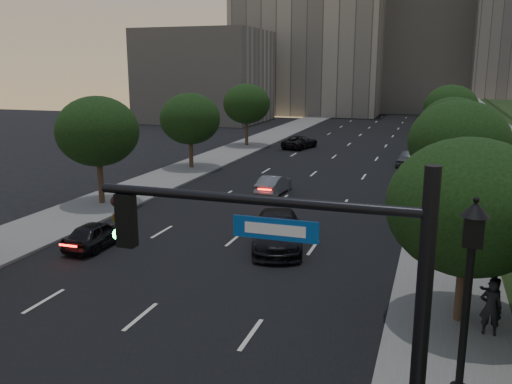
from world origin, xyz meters
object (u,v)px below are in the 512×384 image
(street_lamp, at_px, (465,324))
(pedestrian_a, at_px, (491,307))
(sedan_far_left, at_px, (300,142))
(pedestrian_b, at_px, (491,290))
(traffic_signal_mast, at_px, (347,367))
(sedan_mid_left, at_px, (274,184))
(sedan_near_left, at_px, (96,234))
(sedan_far_right, at_px, (409,158))
(pedestrian_c, at_px, (452,241))
(sedan_near_right, at_px, (277,231))

(street_lamp, height_order, pedestrian_a, street_lamp)
(sedan_far_left, xyz_separation_m, pedestrian_b, (15.79, -36.52, 0.30))
(traffic_signal_mast, height_order, pedestrian_b, traffic_signal_mast)
(sedan_mid_left, xyz_separation_m, pedestrian_b, (12.33, -15.36, 0.32))
(sedan_near_left, bearing_deg, sedan_far_right, -114.18)
(sedan_near_left, bearing_deg, sedan_mid_left, -108.80)
(sedan_near_left, relative_size, pedestrian_b, 2.33)
(traffic_signal_mast, distance_m, sedan_near_left, 19.22)
(pedestrian_c, bearing_deg, sedan_mid_left, -65.30)
(street_lamp, relative_size, pedestrian_a, 3.11)
(traffic_signal_mast, relative_size, sedan_near_left, 1.84)
(pedestrian_a, bearing_deg, pedestrian_b, -92.60)
(pedestrian_b, height_order, pedestrian_c, pedestrian_c)
(sedan_near_left, distance_m, sedan_near_right, 8.57)
(street_lamp, relative_size, pedestrian_b, 3.44)
(traffic_signal_mast, xyz_separation_m, sedan_near_left, (-13.85, 12.97, -3.02))
(street_lamp, bearing_deg, pedestrian_a, 77.54)
(sedan_near_left, relative_size, sedan_near_right, 0.68)
(sedan_far_right, relative_size, pedestrian_c, 2.48)
(street_lamp, height_order, sedan_near_right, street_lamp)
(sedan_far_right, height_order, pedestrian_a, pedestrian_a)
(traffic_signal_mast, xyz_separation_m, pedestrian_a, (3.08, 9.27, -2.62))
(sedan_near_left, xyz_separation_m, sedan_mid_left, (4.77, 13.39, -0.00))
(sedan_far_left, distance_m, pedestrian_b, 39.79)
(sedan_near_left, relative_size, pedestrian_c, 2.25)
(sedan_near_right, bearing_deg, sedan_far_right, 63.43)
(sedan_far_left, bearing_deg, street_lamp, 123.52)
(sedan_near_right, xyz_separation_m, pedestrian_b, (8.97, -4.71, 0.15))
(sedan_mid_left, relative_size, pedestrian_c, 2.31)
(pedestrian_c, bearing_deg, sedan_far_left, -87.82)
(sedan_far_left, bearing_deg, pedestrian_a, 127.07)
(sedan_near_right, xyz_separation_m, pedestrian_c, (7.78, 0.43, 0.18))
(sedan_far_left, bearing_deg, pedestrian_b, 128.23)
(street_lamp, bearing_deg, sedan_near_right, 124.46)
(traffic_signal_mast, bearing_deg, pedestrian_c, 82.75)
(traffic_signal_mast, relative_size, pedestrian_a, 3.87)
(traffic_signal_mast, xyz_separation_m, street_lamp, (2.01, 4.43, -1.04))
(sedan_mid_left, relative_size, sedan_far_right, 0.93)
(pedestrian_a, bearing_deg, sedan_near_left, -9.60)
(traffic_signal_mast, xyz_separation_m, pedestrian_c, (2.05, 16.15, -2.68))
(sedan_near_right, height_order, pedestrian_a, pedestrian_a)
(pedestrian_a, bearing_deg, sedan_mid_left, -51.83)
(street_lamp, height_order, pedestrian_b, street_lamp)
(sedan_near_left, distance_m, sedan_mid_left, 14.22)
(pedestrian_b, bearing_deg, sedan_far_left, -85.19)
(street_lamp, relative_size, sedan_far_right, 1.34)
(sedan_far_left, height_order, sedan_far_right, sedan_far_right)
(traffic_signal_mast, distance_m, sedan_far_right, 40.52)
(street_lamp, relative_size, sedan_near_right, 1.00)
(sedan_near_left, relative_size, sedan_far_right, 0.91)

